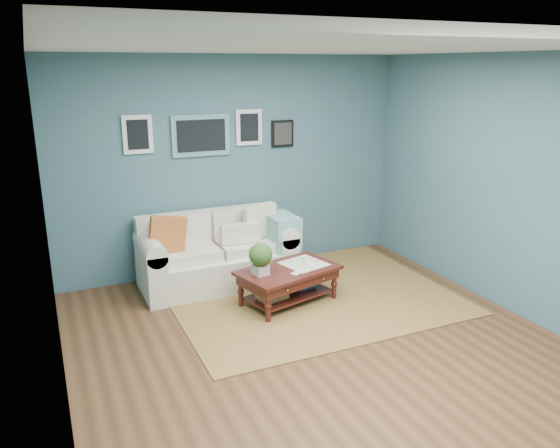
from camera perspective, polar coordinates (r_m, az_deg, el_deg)
room_shell at (r=4.74m, az=5.02°, el=1.47°), size 5.00×5.02×2.70m
area_rug at (r=6.37m, az=3.18°, el=-7.46°), size 3.12×2.50×0.01m
loveseat at (r=6.63m, az=-6.01°, el=-2.97°), size 1.86×0.85×0.96m
coffee_table at (r=6.03m, az=0.41°, el=-5.41°), size 1.22×0.89×0.76m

